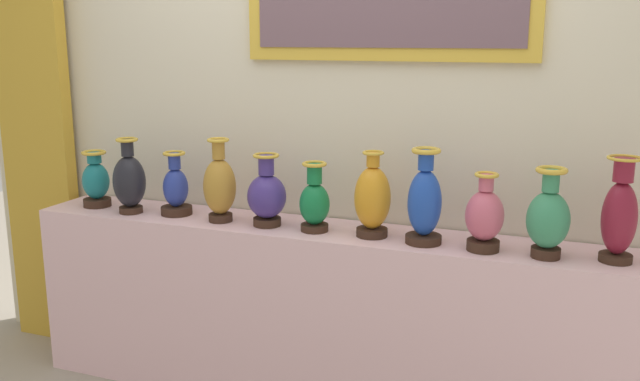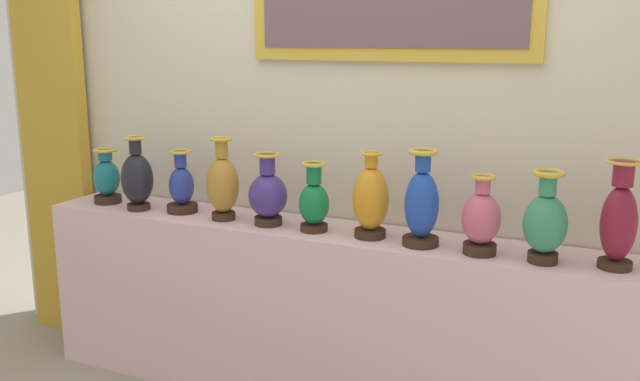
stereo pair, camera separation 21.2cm
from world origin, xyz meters
name	(u,v)px [view 2 (the right image)]	position (x,y,z in m)	size (l,w,h in m)	color
display_shelf	(320,317)	(0.00, 0.00, 0.44)	(2.96, 0.40, 0.88)	beige
back_wall	(344,72)	(0.01, 0.26, 1.59)	(4.28, 0.14, 3.17)	beige
curtain_gold	(56,158)	(-1.77, 0.14, 1.07)	(0.45, 0.08, 2.13)	gold
vase_teal	(107,179)	(-1.25, -0.02, 1.02)	(0.14, 0.14, 0.30)	#382319
vase_onyx	(137,178)	(-1.00, -0.07, 1.05)	(0.16, 0.16, 0.38)	#382319
vase_cobalt	(182,187)	(-0.77, -0.01, 1.01)	(0.16, 0.16, 0.32)	#382319
vase_ochre	(223,184)	(-0.50, -0.05, 1.06)	(0.16, 0.16, 0.41)	#382319
vase_indigo	(268,195)	(-0.25, -0.04, 1.03)	(0.18, 0.18, 0.34)	#382319
vase_emerald	(314,202)	(-0.01, -0.05, 1.02)	(0.14, 0.14, 0.32)	#382319
vase_amber	(371,200)	(0.26, -0.03, 1.05)	(0.16, 0.16, 0.39)	#382319
vase_sapphire	(422,204)	(0.50, -0.05, 1.06)	(0.16, 0.16, 0.42)	#382319
vase_rose	(481,220)	(0.76, -0.07, 1.03)	(0.16, 0.16, 0.33)	#382319
vase_jade	(545,222)	(1.01, -0.07, 1.05)	(0.17, 0.17, 0.37)	#382319
vase_burgundy	(619,221)	(1.27, -0.03, 1.07)	(0.14, 0.14, 0.42)	#382319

